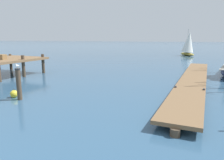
{
  "coord_description": "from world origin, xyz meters",
  "views": [
    {
      "loc": [
        5.97,
        -0.67,
        3.43
      ],
      "look_at": [
        2.72,
        9.07,
        1.4
      ],
      "focal_mm": 34.33,
      "sensor_mm": 36.0,
      "label": 1
    }
  ],
  "objects_px": {
    "mooring_piling": "(19,84)",
    "distant_sailboat": "(188,44)",
    "perched_seagull": "(17,66)",
    "mooring_buoy": "(14,94)"
  },
  "relations": [
    {
      "from": "mooring_piling",
      "to": "distant_sailboat",
      "type": "bearing_deg",
      "value": 75.03
    },
    {
      "from": "perched_seagull",
      "to": "mooring_buoy",
      "type": "bearing_deg",
      "value": 158.03
    },
    {
      "from": "mooring_buoy",
      "to": "mooring_piling",
      "type": "bearing_deg",
      "value": -22.35
    },
    {
      "from": "mooring_buoy",
      "to": "distant_sailboat",
      "type": "xyz_separation_m",
      "value": [
        9.97,
        34.63,
        2.09
      ]
    },
    {
      "from": "distant_sailboat",
      "to": "perched_seagull",
      "type": "bearing_deg",
      "value": -104.97
    },
    {
      "from": "perched_seagull",
      "to": "mooring_buoy",
      "type": "xyz_separation_m",
      "value": [
        -0.64,
        0.26,
        -1.71
      ]
    },
    {
      "from": "perched_seagull",
      "to": "mooring_piling",
      "type": "bearing_deg",
      "value": -73.94
    },
    {
      "from": "mooring_piling",
      "to": "distant_sailboat",
      "type": "xyz_separation_m",
      "value": [
        9.33,
        34.89,
        1.38
      ]
    },
    {
      "from": "mooring_buoy",
      "to": "perched_seagull",
      "type": "bearing_deg",
      "value": -21.97
    },
    {
      "from": "mooring_piling",
      "to": "distant_sailboat",
      "type": "height_order",
      "value": "distant_sailboat"
    }
  ]
}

